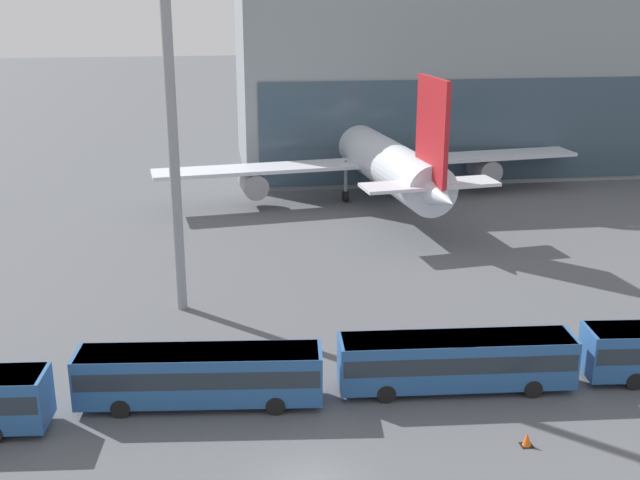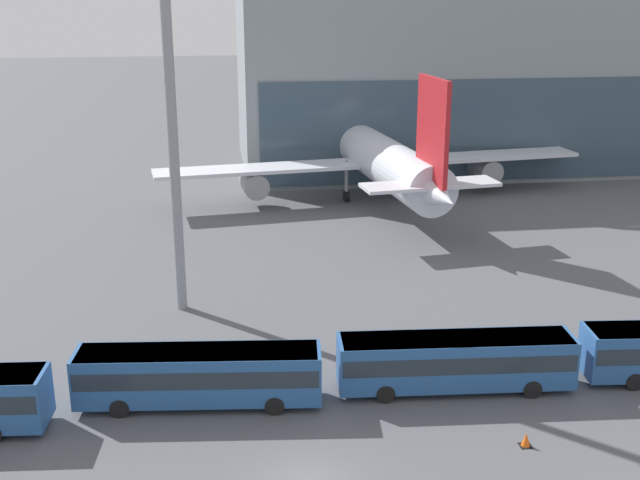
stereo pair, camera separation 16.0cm
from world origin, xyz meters
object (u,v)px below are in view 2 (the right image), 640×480
object	(u,v)px
floodlight_mast	(169,70)
airliner_at_gate_far	(373,154)
shuttle_bus_2	(456,359)
traffic_cone_0	(526,440)
shuttle_bus_1	(199,373)

from	to	relation	value
floodlight_mast	airliner_at_gate_far	bearing A→B (deg)	55.59
shuttle_bus_2	traffic_cone_0	size ratio (longest dim) A/B	18.60
traffic_cone_0	shuttle_bus_2	bearing A→B (deg)	106.77
airliner_at_gate_far	traffic_cone_0	world-z (taller)	airliner_at_gate_far
shuttle_bus_2	traffic_cone_0	bearing A→B (deg)	-69.42
shuttle_bus_1	shuttle_bus_2	world-z (taller)	same
airliner_at_gate_far	shuttle_bus_1	bearing A→B (deg)	149.98
shuttle_bus_1	floodlight_mast	xyz separation A→B (m)	(-1.33, 13.41, 14.13)
shuttle_bus_1	floodlight_mast	distance (m)	19.53
airliner_at_gate_far	shuttle_bus_2	size ratio (longest dim) A/B	3.43
shuttle_bus_2	floodlight_mast	bearing A→B (deg)	141.71
shuttle_bus_1	traffic_cone_0	distance (m)	16.70
shuttle_bus_2	traffic_cone_0	xyz separation A→B (m)	(1.77, -5.88, -1.48)
shuttle_bus_2	floodlight_mast	distance (m)	24.72
shuttle_bus_1	shuttle_bus_2	bearing A→B (deg)	4.89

